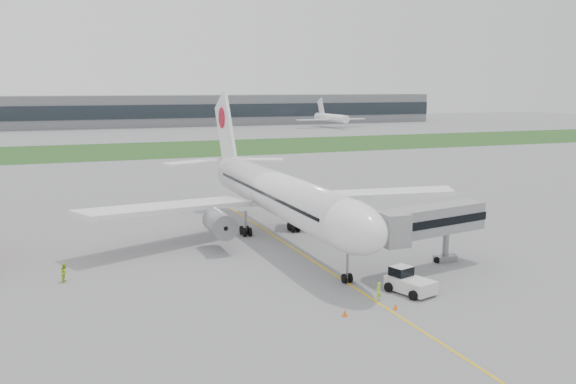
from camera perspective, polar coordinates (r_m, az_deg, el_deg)
name	(u,v)px	position (r m, az deg, el deg)	size (l,w,h in m)	color
ground	(290,246)	(74.62, 0.18, -4.83)	(600.00, 600.00, 0.00)	#959598
apron_markings	(306,257)	(70.13, 1.65, -5.77)	(70.00, 70.00, 0.04)	yellow
grass_strip	(141,150)	(190.17, -12.95, 3.66)	(600.00, 50.00, 0.02)	#295821
terminal_building	(105,111)	(298.71, -15.99, 6.90)	(320.00, 22.30, 14.00)	gray
airliner	(276,192)	(77.93, -1.11, 0.03)	(48.13, 53.95, 17.88)	white
pushback_tug	(408,281)	(59.19, 10.62, -7.80)	(3.93, 4.85, 2.21)	silver
jet_bridge	(426,222)	(66.22, 12.15, -2.64)	(13.77, 6.60, 6.46)	gray
safety_cone_left	(345,313)	(52.77, 5.08, -10.66)	(0.43, 0.43, 0.60)	#FA620D
safety_cone_right	(395,307)	(54.81, 9.53, -10.01)	(0.39, 0.39, 0.53)	#FA620D
ground_crew_near	(378,291)	(56.66, 8.04, -8.73)	(0.60, 0.39, 1.63)	#A8FD2A
ground_crew_far	(65,272)	(64.83, -19.22, -6.77)	(0.87, 0.67, 1.78)	#A5D122
distant_aircraft_right	(331,127)	(286.89, 3.85, 5.75)	(32.34, 28.53, 12.36)	white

